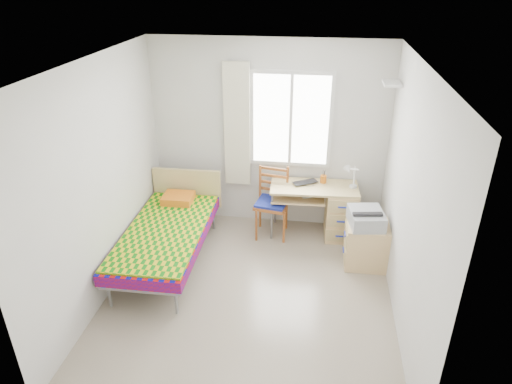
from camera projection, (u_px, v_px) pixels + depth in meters
The scene contains 17 objects.
floor at pixel (249, 294), 5.24m from camera, with size 3.50×3.50×0.00m, color #BCAD93.
ceiling at pixel (247, 63), 4.08m from camera, with size 3.50×3.50×0.00m, color white.
wall_back at pixel (268, 136), 6.21m from camera, with size 3.20×3.20×0.00m, color silver.
wall_left at pixel (100, 183), 4.87m from camera, with size 3.50×3.50×0.00m, color silver.
wall_right at pixel (410, 203), 4.46m from camera, with size 3.50×3.50×0.00m, color silver.
window at pixel (291, 120), 6.04m from camera, with size 1.10×0.04×1.30m.
curtain at pixel (237, 126), 6.14m from camera, with size 0.35×0.05×1.70m, color beige.
floating_shelf at pixel (392, 83), 5.34m from camera, with size 0.20×0.32×0.03m, color white.
bed at pixel (168, 231), 5.67m from camera, with size 0.96×2.02×0.87m.
desk at pixel (336, 210), 6.22m from camera, with size 1.19×0.59×0.73m.
chair at pixel (273, 198), 6.21m from camera, with size 0.48×0.48×0.97m.
cabinet at pixel (366, 244), 5.66m from camera, with size 0.53×0.47×0.56m.
printer at pixel (366, 218), 5.49m from camera, with size 0.46×0.51×0.20m.
laptop at pixel (307, 184), 6.14m from camera, with size 0.34×0.22×0.03m, color black.
pen_cup at pixel (323, 179), 6.20m from camera, with size 0.08×0.08×0.10m, color orange.
task_lamp at pixel (350, 174), 5.88m from camera, with size 0.22×0.31×0.39m.
book at pixel (300, 195), 6.20m from camera, with size 0.16×0.22×0.02m, color gray.
Camera 1 is at (0.67, -4.12, 3.39)m, focal length 32.00 mm.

